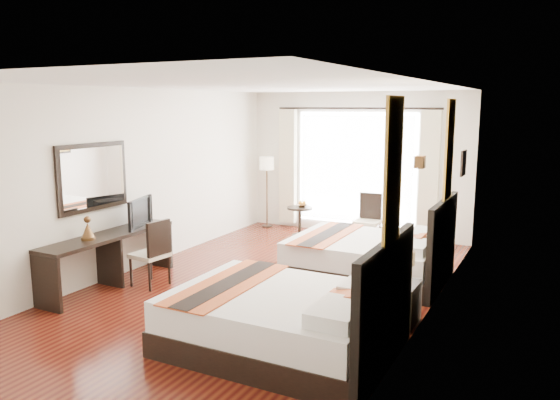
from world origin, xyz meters
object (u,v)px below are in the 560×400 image
at_px(table_lamp, 405,260).
at_px(television, 136,212).
at_px(side_table, 300,221).
at_px(desk_chair, 151,266).
at_px(floor_lamp, 267,168).
at_px(window_chair, 368,230).
at_px(fruit_bowl, 302,206).
at_px(nightstand, 399,303).
at_px(console_desk, 110,260).
at_px(bed_far, 372,256).
at_px(vase, 397,280).
at_px(bed_near, 287,318).

height_order(table_lamp, television, television).
bearing_deg(side_table, desk_chair, -99.14).
distance_m(floor_lamp, window_chair, 2.63).
distance_m(television, window_chair, 4.20).
relative_size(fruit_bowl, window_chair, 0.21).
bearing_deg(nightstand, television, -179.99).
relative_size(television, desk_chair, 0.79).
height_order(console_desk, side_table, console_desk).
distance_m(television, side_table, 3.65).
bearing_deg(table_lamp, console_desk, -170.33).
bearing_deg(window_chair, table_lamp, 23.37).
bearing_deg(floor_lamp, bed_far, -37.35).
xyz_separation_m(nightstand, window_chair, (-1.48, 3.30, 0.04)).
xyz_separation_m(vase, desk_chair, (-3.49, -0.17, -0.27)).
bearing_deg(television, nightstand, -106.80).
distance_m(fruit_bowl, window_chair, 1.44).
height_order(table_lamp, floor_lamp, floor_lamp).
bearing_deg(television, floor_lamp, -18.60).
xyz_separation_m(table_lamp, floor_lamp, (-3.89, 3.70, 0.51)).
height_order(bed_near, vase, bed_near).
xyz_separation_m(table_lamp, vase, (-0.03, -0.24, -0.18)).
relative_size(vase, side_table, 0.21).
bearing_deg(nightstand, window_chair, 114.14).
bearing_deg(fruit_bowl, table_lamp, -48.83).
distance_m(bed_near, console_desk, 3.22).
relative_size(television, side_table, 1.32).
distance_m(television, desk_chair, 0.88).
relative_size(desk_chair, side_table, 1.67).
distance_m(bed_far, desk_chair, 3.21).
height_order(table_lamp, desk_chair, desk_chair).
bearing_deg(bed_far, desk_chair, -146.16).
bearing_deg(floor_lamp, side_table, -23.55).
bearing_deg(desk_chair, bed_near, 166.63).
height_order(bed_near, television, bed_near).
xyz_separation_m(console_desk, window_chair, (2.53, 3.85, -0.09)).
distance_m(vase, window_chair, 3.72).
bearing_deg(television, window_chair, -54.01).
distance_m(table_lamp, desk_chair, 3.57).
distance_m(bed_near, vase, 1.42).
xyz_separation_m(nightstand, table_lamp, (0.02, 0.14, 0.49)).
height_order(side_table, window_chair, window_chair).
bearing_deg(console_desk, bed_near, -11.93).
height_order(bed_near, nightstand, bed_near).
distance_m(nightstand, fruit_bowl, 4.51).
relative_size(desk_chair, floor_lamp, 0.65).
bearing_deg(window_chair, bed_near, 5.82).
bearing_deg(floor_lamp, window_chair, -12.60).
height_order(television, fruit_bowl, television).
distance_m(bed_far, nightstand, 1.73).
bearing_deg(nightstand, fruit_bowl, 129.82).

